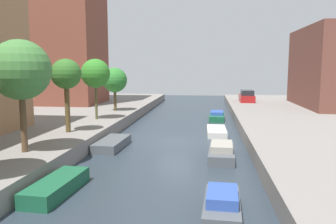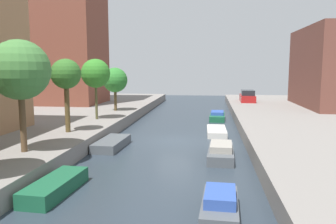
# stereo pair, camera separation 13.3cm
# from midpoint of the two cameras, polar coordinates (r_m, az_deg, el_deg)

# --- Properties ---
(ground_plane) EXTENTS (84.00, 84.00, 0.00)m
(ground_plane) POSITION_cam_midpoint_polar(r_m,az_deg,el_deg) (25.10, 1.03, -4.96)
(ground_plane) COLOR #28333D
(apartment_tower_far) EXTENTS (10.00, 8.13, 20.98)m
(apartment_tower_far) POSITION_cam_midpoint_polar(r_m,az_deg,el_deg) (44.74, -18.21, 14.94)
(apartment_tower_far) COLOR brown
(apartment_tower_far) RESTS_ON quay_left
(street_tree_1) EXTENTS (3.11, 3.11, 5.87)m
(street_tree_1) POSITION_cam_midpoint_polar(r_m,az_deg,el_deg) (19.00, -23.89, 6.46)
(street_tree_1) COLOR brown
(street_tree_1) RESTS_ON quay_left
(street_tree_2) EXTENTS (2.05, 2.05, 5.03)m
(street_tree_2) POSITION_cam_midpoint_polar(r_m,az_deg,el_deg) (23.95, -17.03, 5.97)
(street_tree_2) COLOR brown
(street_tree_2) RESTS_ON quay_left
(street_tree_3) EXTENTS (2.47, 2.47, 5.18)m
(street_tree_3) POSITION_cam_midpoint_polar(r_m,az_deg,el_deg) (29.48, -12.33, 6.37)
(street_tree_3) COLOR #4D4C2B
(street_tree_3) RESTS_ON quay_left
(street_tree_4) EXTENTS (2.53, 2.53, 4.43)m
(street_tree_4) POSITION_cam_midpoint_polar(r_m,az_deg,el_deg) (35.09, -9.13, 5.33)
(street_tree_4) COLOR #4F3E25
(street_tree_4) RESTS_ON quay_left
(parked_car) EXTENTS (1.99, 4.74, 1.53)m
(parked_car) POSITION_cam_midpoint_polar(r_m,az_deg,el_deg) (45.55, 13.11, 2.55)
(parked_car) COLOR maroon
(parked_car) RESTS_ON quay_right
(moored_boat_left_1) EXTENTS (1.54, 3.97, 0.66)m
(moored_boat_left_1) POSITION_cam_midpoint_polar(r_m,az_deg,el_deg) (15.65, -18.56, -11.87)
(moored_boat_left_1) COLOR #195638
(moored_boat_left_1) RESTS_ON ground_plane
(moored_boat_left_2) EXTENTS (1.73, 4.11, 0.58)m
(moored_boat_left_2) POSITION_cam_midpoint_polar(r_m,az_deg,el_deg) (23.32, -9.61, -5.29)
(moored_boat_left_2) COLOR #4C5156
(moored_boat_left_2) RESTS_ON ground_plane
(moored_boat_right_1) EXTENTS (1.44, 3.34, 1.06)m
(moored_boat_right_1) POSITION_cam_midpoint_polar(r_m,az_deg,el_deg) (12.74, 8.82, -15.53)
(moored_boat_right_1) COLOR #4C5156
(moored_boat_right_1) RESTS_ON ground_plane
(moored_boat_right_2) EXTENTS (1.66, 4.15, 0.96)m
(moored_boat_right_2) POSITION_cam_midpoint_polar(r_m,az_deg,el_deg) (20.58, 8.86, -6.68)
(moored_boat_right_2) COLOR #4C5156
(moored_boat_right_2) RESTS_ON ground_plane
(moored_boat_right_3) EXTENTS (1.60, 4.08, 0.49)m
(moored_boat_right_3) POSITION_cam_midpoint_polar(r_m,az_deg,el_deg) (27.89, 8.09, -3.26)
(moored_boat_right_3) COLOR beige
(moored_boat_right_3) RESTS_ON ground_plane
(moored_boat_right_4) EXTENTS (1.68, 4.18, 0.88)m
(moored_boat_right_4) POSITION_cam_midpoint_polar(r_m,az_deg,el_deg) (35.74, 8.18, -0.69)
(moored_boat_right_4) COLOR #195638
(moored_boat_right_4) RESTS_ON ground_plane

